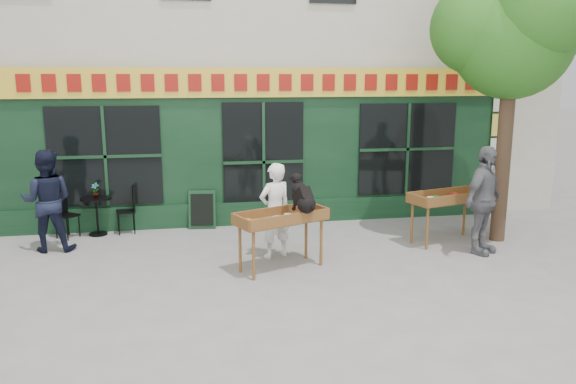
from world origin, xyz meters
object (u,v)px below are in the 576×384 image
Objects in this scene: book_cart_center at (281,221)px; dog at (303,192)px; man_left at (47,201)px; book_cart_right at (448,200)px; bistro_table at (97,209)px; man_right at (483,200)px; woman at (275,210)px.

dog is at bearing -30.90° from book_cart_center.
book_cart_center is 4.35m from man_left.
man_left reaches higher than book_cart_right.
man_left reaches higher than bistro_table.
book_cart_center is at bearing 157.81° from man_left.
dog reaches higher than book_cart_right.
man_right reaches higher than book_cart_right.
man_right reaches higher than book_cart_center.
man_left is at bearing -127.87° from bistro_table.
woman is (-0.35, 0.70, -0.45)m from dog.
dog is (0.35, -0.05, 0.47)m from book_cart_center.
book_cart_right reaches higher than bistro_table.
woman is at bearing 67.23° from book_cart_center.
book_cart_right is 7.39m from man_left.
book_cart_center is at bearing 179.87° from book_cart_right.
man_right is 7.38m from bistro_table.
book_cart_right is at bearing 76.15° from man_right.
man_right is at bearing -83.85° from book_cart_right.
man_left reaches higher than book_cart_center.
dog is 3.21m from book_cart_right.
bistro_table is at bearing 120.60° from dog.
book_cart_right is (3.37, 0.28, -0.01)m from woman.
bistro_table is at bearing 149.88° from book_cart_right.
book_cart_right is at bearing -4.68° from dog.
book_cart_center is 2.71× the size of dog.
bistro_table is (-3.63, 2.70, -0.75)m from dog.
book_cart_center is at bearing -38.92° from bistro_table.
dog is at bearing 148.40° from man_right.
dog is 0.31× the size of man_right.
bistro_table is (-6.65, 1.71, -0.28)m from book_cart_right.
book_cart_center is 0.65m from woman.
book_cart_center is 3.67m from man_right.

